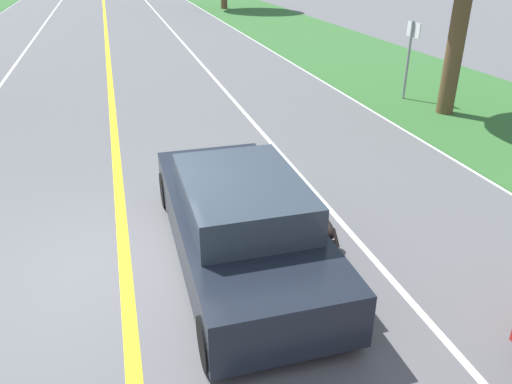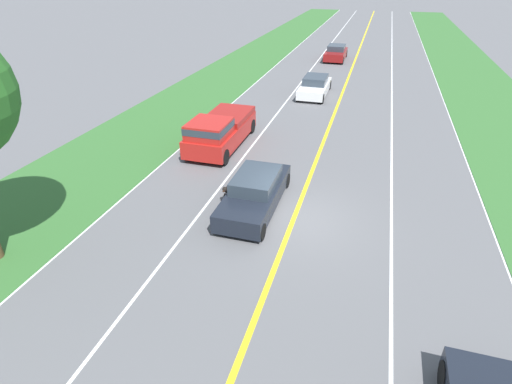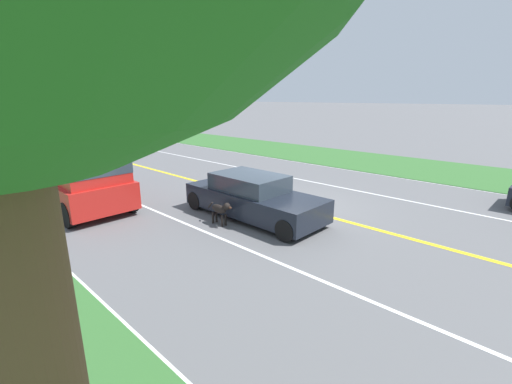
{
  "view_description": "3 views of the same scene",
  "coord_description": "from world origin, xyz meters",
  "px_view_note": "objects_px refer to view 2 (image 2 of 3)",
  "views": [
    {
      "loc": [
        0.19,
        -6.3,
        4.08
      ],
      "look_at": [
        1.93,
        -0.14,
        0.94
      ],
      "focal_mm": 35.0,
      "sensor_mm": 36.0,
      "label": 1
    },
    {
      "loc": [
        -2.19,
        12.37,
        8.25
      ],
      "look_at": [
        1.41,
        0.26,
        1.03
      ],
      "focal_mm": 28.0,
      "sensor_mm": 36.0,
      "label": 2
    },
    {
      "loc": [
        9.02,
        6.81,
        3.67
      ],
      "look_at": [
        1.85,
        -0.01,
        0.92
      ],
      "focal_mm": 24.0,
      "sensor_mm": 36.0,
      "label": 3
    }
  ],
  "objects_px": {
    "car_trailing_mid": "(336,53)",
    "ego_car": "(255,192)",
    "pickup_truck": "(220,130)",
    "dog": "(227,190)",
    "car_trailing_near": "(315,86)"
  },
  "relations": [
    {
      "from": "car_trailing_mid",
      "to": "ego_car",
      "type": "bearing_deg",
      "value": 90.54
    },
    {
      "from": "pickup_truck",
      "to": "dog",
      "type": "bearing_deg",
      "value": 114.12
    },
    {
      "from": "pickup_truck",
      "to": "ego_car",
      "type": "bearing_deg",
      "value": 123.74
    },
    {
      "from": "car_trailing_mid",
      "to": "car_trailing_near",
      "type": "bearing_deg",
      "value": 89.94
    },
    {
      "from": "ego_car",
      "to": "car_trailing_near",
      "type": "distance_m",
      "value": 16.01
    },
    {
      "from": "car_trailing_near",
      "to": "car_trailing_mid",
      "type": "relative_size",
      "value": 1.04
    },
    {
      "from": "dog",
      "to": "car_trailing_mid",
      "type": "xyz_separation_m",
      "value": [
        -0.92,
        -28.6,
        0.17
      ]
    },
    {
      "from": "ego_car",
      "to": "pickup_truck",
      "type": "height_order",
      "value": "pickup_truck"
    },
    {
      "from": "dog",
      "to": "pickup_truck",
      "type": "relative_size",
      "value": 0.19
    },
    {
      "from": "dog",
      "to": "ego_car",
      "type": "bearing_deg",
      "value": 172.33
    },
    {
      "from": "car_trailing_near",
      "to": "ego_car",
      "type": "bearing_deg",
      "value": 91.02
    },
    {
      "from": "pickup_truck",
      "to": "car_trailing_mid",
      "type": "distance_m",
      "value": 23.85
    },
    {
      "from": "dog",
      "to": "car_trailing_near",
      "type": "distance_m",
      "value": 15.87
    },
    {
      "from": "dog",
      "to": "car_trailing_mid",
      "type": "distance_m",
      "value": 28.61
    },
    {
      "from": "ego_car",
      "to": "pickup_truck",
      "type": "relative_size",
      "value": 0.87
    }
  ]
}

